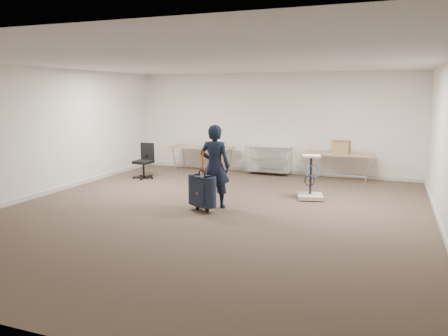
% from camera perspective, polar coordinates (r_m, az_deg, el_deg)
% --- Properties ---
extents(ground, '(9.00, 9.00, 0.00)m').
position_cam_1_polar(ground, '(8.36, -1.78, -5.83)').
color(ground, '#3E3226').
rests_on(ground, ground).
extents(room_shell, '(8.00, 9.00, 9.00)m').
position_cam_1_polar(room_shell, '(9.60, 1.41, -3.46)').
color(room_shell, silver).
rests_on(room_shell, ground).
extents(folding_table_left, '(1.80, 0.75, 0.73)m').
position_cam_1_polar(folding_table_left, '(12.53, -2.84, 2.58)').
color(folding_table_left, '#9C8060').
rests_on(folding_table_left, ground).
extents(folding_table_right, '(1.80, 0.75, 0.73)m').
position_cam_1_polar(folding_table_right, '(11.55, 14.70, 1.65)').
color(folding_table_right, '#9C8060').
rests_on(folding_table_right, ground).
extents(wire_shelf, '(1.22, 0.47, 0.80)m').
position_cam_1_polar(wire_shelf, '(12.17, 5.86, 1.20)').
color(wire_shelf, silver).
rests_on(wire_shelf, ground).
extents(person, '(0.63, 0.44, 1.65)m').
position_cam_1_polar(person, '(8.58, -1.21, 0.23)').
color(person, black).
rests_on(person, ground).
extents(suitcase, '(0.48, 0.38, 1.16)m').
position_cam_1_polar(suitcase, '(8.38, -2.87, -3.02)').
color(suitcase, '#151F2F').
rests_on(suitcase, ground).
extents(office_chair, '(0.56, 0.56, 0.93)m').
position_cam_1_polar(office_chair, '(11.80, -10.36, 0.04)').
color(office_chair, black).
rests_on(office_chair, ground).
extents(equipment_cart, '(0.63, 0.63, 0.95)m').
position_cam_1_polar(equipment_cart, '(9.51, 11.24, -2.53)').
color(equipment_cart, beige).
rests_on(equipment_cart, ground).
extents(cardboard_box, '(0.46, 0.37, 0.32)m').
position_cam_1_polar(cardboard_box, '(11.51, 15.03, 2.68)').
color(cardboard_box, brown).
rests_on(cardboard_box, folding_table_right).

